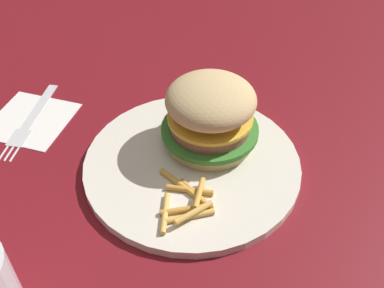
% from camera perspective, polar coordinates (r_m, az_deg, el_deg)
% --- Properties ---
extents(ground_plane, '(1.60, 1.60, 0.00)m').
position_cam_1_polar(ground_plane, '(0.59, 0.20, -4.52)').
color(ground_plane, maroon).
extents(plate, '(0.28, 0.28, 0.01)m').
position_cam_1_polar(plate, '(0.60, -0.00, -2.52)').
color(plate, silver).
rests_on(plate, ground_plane).
extents(sandwich, '(0.13, 0.13, 0.10)m').
position_cam_1_polar(sandwich, '(0.59, 2.28, 3.75)').
color(sandwich, tan).
rests_on(sandwich, plate).
extents(fries_pile, '(0.08, 0.10, 0.01)m').
position_cam_1_polar(fries_pile, '(0.54, -0.49, -7.06)').
color(fries_pile, gold).
rests_on(fries_pile, plate).
extents(napkin, '(0.12, 0.12, 0.00)m').
position_cam_1_polar(napkin, '(0.72, -19.25, 2.87)').
color(napkin, white).
rests_on(napkin, ground_plane).
extents(fork, '(0.02, 0.17, 0.00)m').
position_cam_1_polar(fork, '(0.71, -19.34, 2.94)').
color(fork, silver).
rests_on(fork, napkin).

